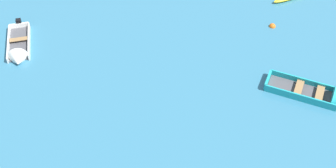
# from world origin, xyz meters

# --- Properties ---
(rowboat_turquoise_distant_center) EXTENTS (4.51, 3.18, 1.29)m
(rowboat_turquoise_distant_center) POSITION_xyz_m (8.30, 20.68, 0.20)
(rowboat_turquoise_distant_center) COLOR #4C4C51
(rowboat_turquoise_distant_center) RESTS_ON ground_plane
(rowboat_white_outer_left) EXTENTS (1.86, 4.24, 1.17)m
(rowboat_white_outer_left) POSITION_xyz_m (-8.80, 25.51, 0.18)
(rowboat_white_outer_left) COLOR #4C4C51
(rowboat_white_outer_left) RESTS_ON ground_plane
(mooring_buoy_midfield) EXTENTS (0.43, 0.43, 0.43)m
(mooring_buoy_midfield) POSITION_xyz_m (7.15, 27.27, 0.00)
(mooring_buoy_midfield) COLOR orange
(mooring_buoy_midfield) RESTS_ON ground_plane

